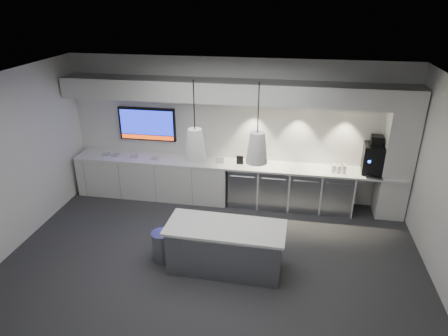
% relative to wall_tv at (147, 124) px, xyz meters
% --- Properties ---
extents(floor, '(7.00, 7.00, 0.00)m').
position_rel_wall_tv_xyz_m(floor, '(1.90, -2.45, -1.56)').
color(floor, '#2E2E30').
rests_on(floor, ground).
extents(ceiling, '(7.00, 7.00, 0.00)m').
position_rel_wall_tv_xyz_m(ceiling, '(1.90, -2.45, 1.44)').
color(ceiling, black).
rests_on(ceiling, wall_back).
extents(wall_back, '(7.00, 0.00, 7.00)m').
position_rel_wall_tv_xyz_m(wall_back, '(1.90, 0.05, -0.06)').
color(wall_back, silver).
rests_on(wall_back, floor).
extents(wall_front, '(7.00, 0.00, 7.00)m').
position_rel_wall_tv_xyz_m(wall_front, '(1.90, -4.95, -0.06)').
color(wall_front, silver).
rests_on(wall_front, floor).
extents(wall_left, '(0.00, 7.00, 7.00)m').
position_rel_wall_tv_xyz_m(wall_left, '(-1.60, -2.45, -0.06)').
color(wall_left, silver).
rests_on(wall_left, floor).
extents(back_counter, '(6.80, 0.65, 0.04)m').
position_rel_wall_tv_xyz_m(back_counter, '(1.90, -0.27, -0.68)').
color(back_counter, white).
rests_on(back_counter, left_base_cabinets).
extents(left_base_cabinets, '(3.30, 0.63, 0.86)m').
position_rel_wall_tv_xyz_m(left_base_cabinets, '(0.15, -0.27, -1.13)').
color(left_base_cabinets, silver).
rests_on(left_base_cabinets, floor).
extents(fridge_unit_a, '(0.60, 0.61, 0.85)m').
position_rel_wall_tv_xyz_m(fridge_unit_a, '(2.15, -0.27, -1.13)').
color(fridge_unit_a, '#92949A').
rests_on(fridge_unit_a, floor).
extents(fridge_unit_b, '(0.60, 0.61, 0.85)m').
position_rel_wall_tv_xyz_m(fridge_unit_b, '(2.78, -0.27, -1.13)').
color(fridge_unit_b, '#92949A').
rests_on(fridge_unit_b, floor).
extents(fridge_unit_c, '(0.60, 0.61, 0.85)m').
position_rel_wall_tv_xyz_m(fridge_unit_c, '(3.41, -0.27, -1.13)').
color(fridge_unit_c, '#92949A').
rests_on(fridge_unit_c, floor).
extents(fridge_unit_d, '(0.60, 0.61, 0.85)m').
position_rel_wall_tv_xyz_m(fridge_unit_d, '(4.04, -0.27, -1.13)').
color(fridge_unit_d, '#92949A').
rests_on(fridge_unit_d, floor).
extents(backsplash, '(4.60, 0.03, 1.30)m').
position_rel_wall_tv_xyz_m(backsplash, '(3.10, 0.03, -0.01)').
color(backsplash, silver).
rests_on(backsplash, wall_back).
extents(soffit, '(6.90, 0.60, 0.40)m').
position_rel_wall_tv_xyz_m(soffit, '(1.90, -0.25, 0.84)').
color(soffit, silver).
rests_on(soffit, wall_back).
extents(column, '(0.55, 0.55, 2.60)m').
position_rel_wall_tv_xyz_m(column, '(5.10, -0.25, -0.26)').
color(column, silver).
rests_on(column, floor).
extents(wall_tv, '(1.25, 0.07, 0.72)m').
position_rel_wall_tv_xyz_m(wall_tv, '(0.00, 0.00, 0.00)').
color(wall_tv, black).
rests_on(wall_tv, wall_back).
extents(island, '(1.90, 0.86, 0.80)m').
position_rel_wall_tv_xyz_m(island, '(2.14, -2.54, -1.16)').
color(island, '#92949A').
rests_on(island, floor).
extents(bin, '(0.38, 0.38, 0.50)m').
position_rel_wall_tv_xyz_m(bin, '(1.05, -2.46, -1.31)').
color(bin, '#92949A').
rests_on(bin, floor).
extents(coffee_machine, '(0.46, 0.62, 0.76)m').
position_rel_wall_tv_xyz_m(coffee_machine, '(4.68, -0.25, -0.35)').
color(coffee_machine, black).
rests_on(coffee_machine, back_counter).
extents(sign_black, '(0.14, 0.02, 0.18)m').
position_rel_wall_tv_xyz_m(sign_black, '(2.06, -0.29, -0.57)').
color(sign_black, black).
rests_on(sign_black, back_counter).
extents(sign_white, '(0.18, 0.03, 0.14)m').
position_rel_wall_tv_xyz_m(sign_white, '(1.64, -0.32, -0.59)').
color(sign_white, white).
rests_on(sign_white, back_counter).
extents(cup_cluster, '(0.27, 0.17, 0.15)m').
position_rel_wall_tv_xyz_m(cup_cluster, '(4.03, -0.33, -0.59)').
color(cup_cluster, white).
rests_on(cup_cluster, back_counter).
extents(tray_a, '(0.20, 0.20, 0.02)m').
position_rel_wall_tv_xyz_m(tray_a, '(-0.90, -0.27, -0.65)').
color(tray_a, '#A8A8A8').
rests_on(tray_a, back_counter).
extents(tray_b, '(0.18, 0.18, 0.02)m').
position_rel_wall_tv_xyz_m(tray_b, '(-0.67, -0.29, -0.65)').
color(tray_b, '#A8A8A8').
rests_on(tray_b, back_counter).
extents(tray_c, '(0.19, 0.19, 0.02)m').
position_rel_wall_tv_xyz_m(tray_c, '(-0.24, -0.29, -0.65)').
color(tray_c, '#A8A8A8').
rests_on(tray_c, back_counter).
extents(tray_d, '(0.16, 0.16, 0.02)m').
position_rel_wall_tv_xyz_m(tray_d, '(0.24, -0.31, -0.65)').
color(tray_d, '#A8A8A8').
rests_on(tray_d, back_counter).
extents(pendant_left, '(0.31, 0.31, 1.15)m').
position_rel_wall_tv_xyz_m(pendant_left, '(1.69, -2.54, 0.59)').
color(pendant_left, silver).
rests_on(pendant_left, ceiling).
extents(pendant_right, '(0.31, 0.31, 1.15)m').
position_rel_wall_tv_xyz_m(pendant_right, '(2.59, -2.54, 0.59)').
color(pendant_right, silver).
rests_on(pendant_right, ceiling).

